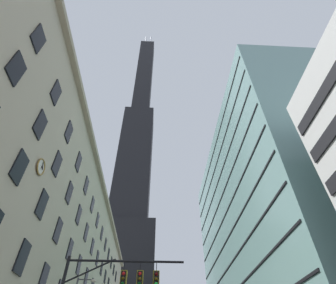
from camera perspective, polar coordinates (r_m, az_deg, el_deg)
The scene contains 3 objects.
station_building at distance 46.56m, azimuth -24.89°, elevation -24.84°, with size 13.23×73.41×26.97m.
dark_skyscraper at distance 126.85m, azimuth -7.90°, elevation -9.94°, with size 23.75×23.75×227.86m.
glass_office_midrise at distance 52.58m, azimuth 21.98°, elevation -17.74°, with size 16.86×47.97×43.17m.
Camera 1 is at (-1.57, -11.51, 1.66)m, focal length 27.75 mm.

